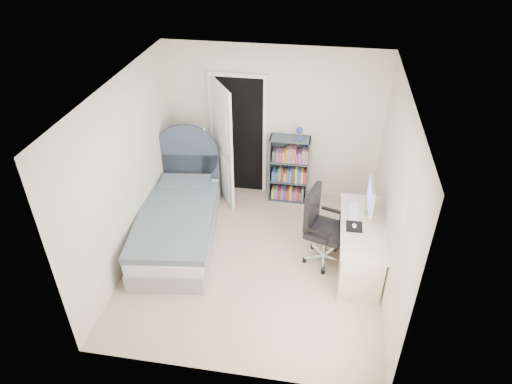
% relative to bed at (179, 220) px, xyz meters
% --- Properties ---
extents(room_shell, '(3.50, 3.70, 2.60)m').
position_rel_bed_xyz_m(room_shell, '(1.18, -0.35, 0.94)').
color(room_shell, tan).
rests_on(room_shell, ground).
extents(door, '(0.92, 0.72, 2.06)m').
position_rel_bed_xyz_m(door, '(0.51, 1.20, 0.73)').
color(door, black).
rests_on(door, ground).
extents(bed, '(1.30, 2.32, 1.36)m').
position_rel_bed_xyz_m(bed, '(0.00, 0.00, 0.00)').
color(bed, gray).
rests_on(bed, ground).
extents(nightstand, '(0.39, 0.39, 0.58)m').
position_rel_bed_xyz_m(nightstand, '(0.03, 1.13, 0.07)').
color(nightstand, '#D4B182').
rests_on(nightstand, ground).
extents(floor_lamp, '(0.18, 0.18, 1.27)m').
position_rel_bed_xyz_m(floor_lamp, '(0.11, 1.13, 0.21)').
color(floor_lamp, silver).
rests_on(floor_lamp, ground).
extents(bookcase, '(0.63, 0.27, 1.34)m').
position_rel_bed_xyz_m(bookcase, '(1.50, 1.26, 0.23)').
color(bookcase, '#3B4751').
rests_on(bookcase, ground).
extents(desk, '(0.57, 1.43, 1.18)m').
position_rel_bed_xyz_m(desk, '(2.60, -0.21, 0.08)').
color(desk, beige).
rests_on(desk, ground).
extents(office_chair, '(0.62, 0.64, 1.12)m').
position_rel_bed_xyz_m(office_chair, '(2.05, -0.15, 0.31)').
color(office_chair, silver).
rests_on(office_chair, ground).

